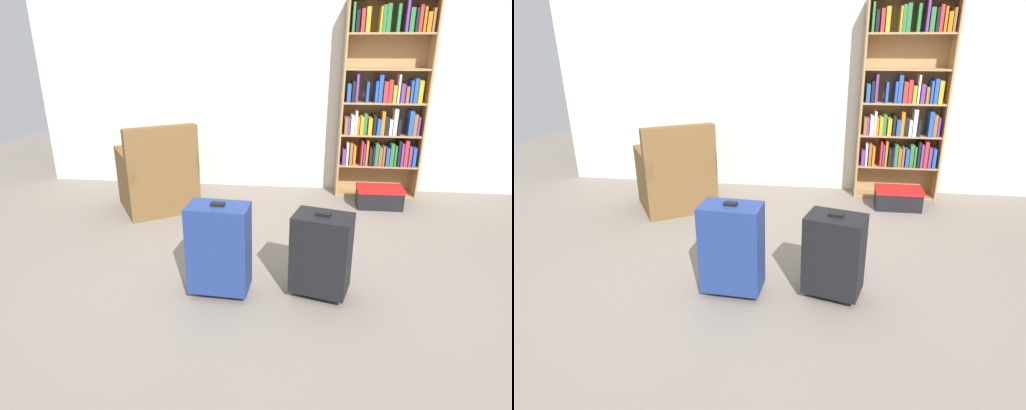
% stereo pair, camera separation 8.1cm
% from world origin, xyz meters
% --- Properties ---
extents(ground_plane, '(9.71, 9.71, 0.00)m').
position_xyz_m(ground_plane, '(0.00, 0.00, 0.00)').
color(ground_plane, slate).
extents(back_wall, '(5.55, 0.10, 2.60)m').
position_xyz_m(back_wall, '(0.00, 2.23, 1.30)').
color(back_wall, beige).
rests_on(back_wall, ground).
extents(bookshelf, '(0.89, 0.27, 2.05)m').
position_xyz_m(bookshelf, '(1.19, 2.04, 1.03)').
color(bookshelf, '#A87F51').
rests_on(bookshelf, ground).
extents(armchair, '(0.97, 0.97, 0.90)m').
position_xyz_m(armchair, '(-1.13, 1.34, 0.32)').
color(armchair, brown).
rests_on(armchair, ground).
extents(mug, '(0.12, 0.08, 0.10)m').
position_xyz_m(mug, '(-0.54, 1.23, 0.05)').
color(mug, '#1959A5').
rests_on(mug, ground).
extents(storage_box, '(0.47, 0.27, 0.22)m').
position_xyz_m(storage_box, '(1.17, 1.61, 0.12)').
color(storage_box, black).
rests_on(storage_box, ground).
extents(suitcase_black, '(0.43, 0.35, 0.61)m').
position_xyz_m(suitcase_black, '(0.50, -0.15, 0.32)').
color(suitcase_black, black).
rests_on(suitcase_black, ground).
extents(suitcase_navy_blue, '(0.42, 0.27, 0.68)m').
position_xyz_m(suitcase_navy_blue, '(-0.19, -0.21, 0.35)').
color(suitcase_navy_blue, navy).
rests_on(suitcase_navy_blue, ground).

